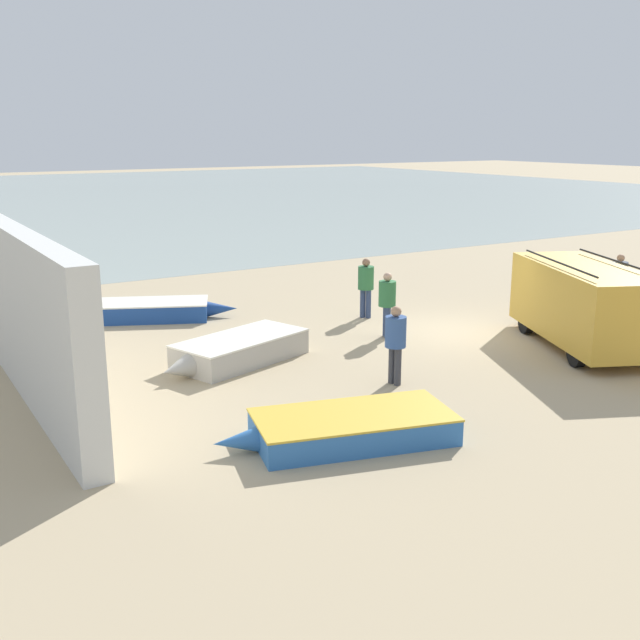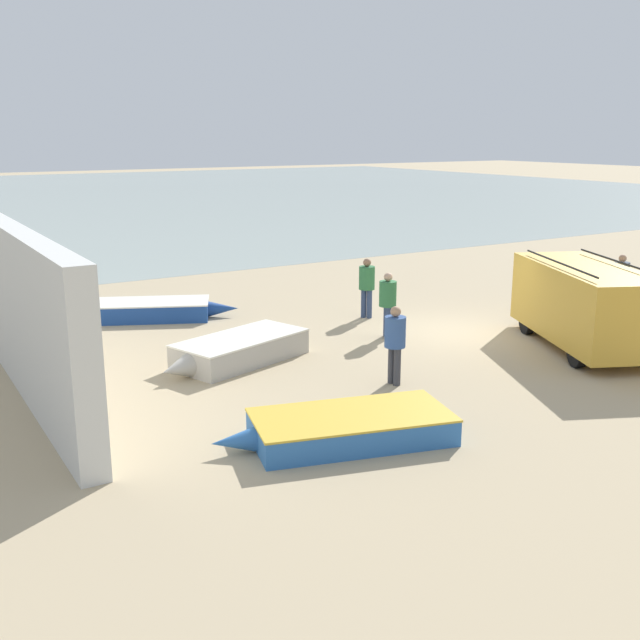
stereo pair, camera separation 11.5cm
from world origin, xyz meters
name	(u,v)px [view 1 (the left image)]	position (x,y,z in m)	size (l,w,h in m)	color
ground_plane	(452,332)	(0.00, 0.00, 0.00)	(200.00, 200.00, 0.00)	tan
sea_water	(45,198)	(0.00, 52.00, 0.00)	(120.00, 80.00, 0.01)	#99A89E
harbor_wall	(24,312)	(-11.05, 1.00, 1.76)	(0.50, 10.48, 3.52)	silver
parked_van	(584,303)	(1.84, -2.87, 1.19)	(3.89, 5.43, 2.28)	gold
fishing_rowboat_0	(142,310)	(-6.87, 6.06, 0.27)	(5.01, 3.13, 0.54)	navy
fishing_rowboat_1	(348,428)	(-6.70, -4.78, 0.25)	(4.47, 2.56, 0.50)	#2D66AD
fishing_rowboat_2	(237,350)	(-6.35, 0.59, 0.31)	(4.14, 2.51, 0.62)	#ADA89E
fisherman_0	(396,338)	(-4.07, -2.69, 1.06)	(0.47, 0.47, 1.77)	#38383D
fisherman_1	(366,282)	(-1.07, 2.72, 1.08)	(0.47, 0.47, 1.81)	navy
fisherman_2	(387,299)	(-1.85, 0.60, 1.07)	(0.47, 0.47, 1.79)	navy
fisherman_3	(619,277)	(6.12, -0.69, 1.07)	(0.47, 0.47, 1.80)	navy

